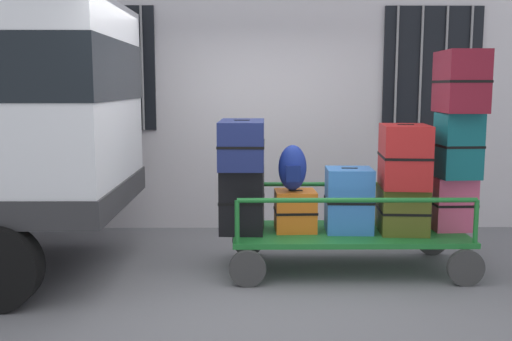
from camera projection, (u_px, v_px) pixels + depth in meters
ground_plane at (255, 281)px, 5.49m from camera, size 40.00×40.00×0.00m
building_wall at (253, 28)px, 7.37m from camera, size 12.00×0.38×5.00m
luggage_cart at (348, 237)px, 5.81m from camera, size 2.30×1.06×0.38m
cart_railing at (349, 197)px, 5.75m from camera, size 2.19×0.93×0.41m
suitcase_left_bottom at (242, 199)px, 5.78m from camera, size 0.45×0.54×0.63m
suitcase_left_middle at (242, 144)px, 5.71m from camera, size 0.45×0.82×0.45m
suitcase_midleft_bottom at (295, 211)px, 5.80m from camera, size 0.41×0.38×0.40m
suitcase_center_bottom at (349, 200)px, 5.76m from camera, size 0.46×0.44×0.63m
suitcase_midright_bottom at (402, 209)px, 5.77m from camera, size 0.49×0.58×0.44m
suitcase_midright_middle at (405, 156)px, 5.67m from camera, size 0.50×0.64×0.60m
suitcase_right_bottom at (454, 204)px, 5.81m from camera, size 0.41×0.28×0.53m
suitcase_right_middle at (458, 146)px, 5.69m from camera, size 0.40×0.39×0.63m
suitcase_right_top at (461, 82)px, 5.62m from camera, size 0.42×0.68×0.59m
backpack at (293, 168)px, 5.72m from camera, size 0.27×0.22×0.44m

